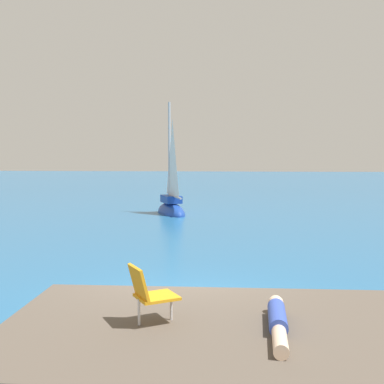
{
  "coord_description": "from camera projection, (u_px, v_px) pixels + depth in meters",
  "views": [
    {
      "loc": [
        1.04,
        -9.29,
        2.94
      ],
      "look_at": [
        -0.83,
        11.53,
        1.35
      ],
      "focal_mm": 44.89,
      "sensor_mm": 36.0,
      "label": 1
    }
  ],
  "objects": [
    {
      "name": "boulder_seaward",
      "position": [
        151.0,
        330.0,
        8.1
      ],
      "size": [
        1.6,
        1.41,
        0.98
      ],
      "primitive_type": "cube",
      "rotation": [
        -0.14,
        0.19,
        2.62
      ],
      "color": "#524E44",
      "rests_on": "ground"
    },
    {
      "name": "person_sunbather",
      "position": [
        278.0,
        321.0,
        6.22
      ],
      "size": [
        0.28,
        1.76,
        0.25
      ],
      "rotation": [
        0.0,
        0.0,
        4.67
      ],
      "color": "#334CB2",
      "rests_on": "shore_ledge"
    },
    {
      "name": "boulder_inland",
      "position": [
        102.0,
        316.0,
        8.84
      ],
      "size": [
        1.03,
        1.11,
        0.64
      ],
      "primitive_type": "cube",
      "rotation": [
        -0.09,
        -0.12,
        1.19
      ],
      "color": "#504547",
      "rests_on": "ground"
    },
    {
      "name": "ground_plane",
      "position": [
        182.0,
        304.0,
        9.54
      ],
      "size": [
        160.0,
        160.0,
        0.0
      ],
      "primitive_type": "plane",
      "color": "#236093"
    },
    {
      "name": "shore_ledge",
      "position": [
        245.0,
        350.0,
        6.42
      ],
      "size": [
        6.64,
        3.78,
        0.69
      ],
      "primitive_type": "cube",
      "rotation": [
        0.0,
        0.0,
        0.02
      ],
      "color": "brown",
      "rests_on": "ground"
    },
    {
      "name": "beach_chair",
      "position": [
        149.0,
        291.0,
        6.42
      ],
      "size": [
        0.76,
        0.72,
        0.8
      ],
      "rotation": [
        0.0,
        0.0,
        0.55
      ],
      "color": "orange",
      "rests_on": "shore_ledge"
    },
    {
      "name": "sailboat_near",
      "position": [
        171.0,
        207.0,
        24.3
      ],
      "size": [
        2.3,
        3.43,
        6.2
      ],
      "rotation": [
        0.0,
        0.0,
        1.97
      ],
      "color": "#193D99",
      "rests_on": "ground"
    }
  ]
}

